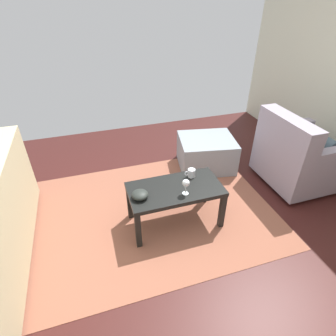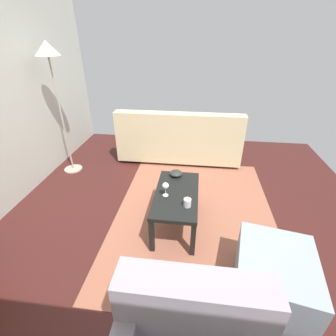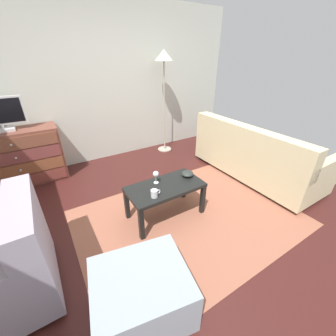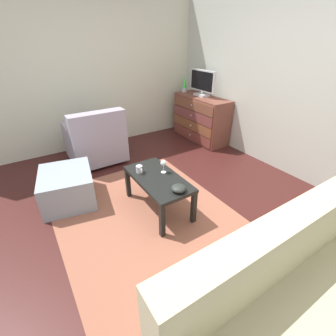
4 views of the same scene
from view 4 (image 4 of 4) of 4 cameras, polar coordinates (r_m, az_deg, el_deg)
The scene contains 14 objects.
ground_plane at distance 2.96m, azimuth -2.28°, elevation -10.05°, with size 5.25×4.80×0.05m, color #3E1917.
wall_accent_rear at distance 3.89m, azimuth 27.50°, elevation 18.31°, with size 5.25×0.12×2.63m, color beige.
wall_plain_left at distance 4.55m, azimuth -19.26°, elevation 21.07°, with size 0.12×4.80×2.63m, color beige.
area_rug at distance 2.74m, azimuth -3.81°, elevation -13.24°, with size 2.60×1.90×0.01m, color #945741.
dresser at distance 4.80m, azimuth 7.83°, elevation 11.73°, with size 1.21×0.49×0.84m.
tv at distance 4.70m, azimuth 8.25°, elevation 19.65°, with size 0.64×0.18×0.46m.
lava_lamp at distance 5.03m, azimuth 4.00°, elevation 19.38°, with size 0.09×0.09×0.33m.
coffee_table at distance 2.74m, azimuth -2.41°, elevation -3.33°, with size 0.90×0.47×0.44m.
wine_glass at distance 2.75m, azimuth -1.12°, elevation 1.06°, with size 0.07×0.07×0.16m.
mug at distance 2.80m, azimuth -6.89°, elevation -0.28°, with size 0.11×0.08×0.08m.
bowl_decorative at distance 2.46m, azimuth 2.58°, elevation -4.90°, with size 0.15×0.15×0.07m, color #282C29.
couch_large at distance 1.99m, azimuth 30.68°, elevation -26.12°, with size 0.85×2.03×0.88m.
armchair at distance 4.02m, azimuth -16.95°, elevation 6.25°, with size 0.80×0.82×0.89m.
ottoman at distance 3.21m, azimuth -22.97°, elevation -4.19°, with size 0.70×0.60×0.41m, color #89949F.
Camera 4 is at (1.99, -1.13, 1.86)m, focal length 25.37 mm.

